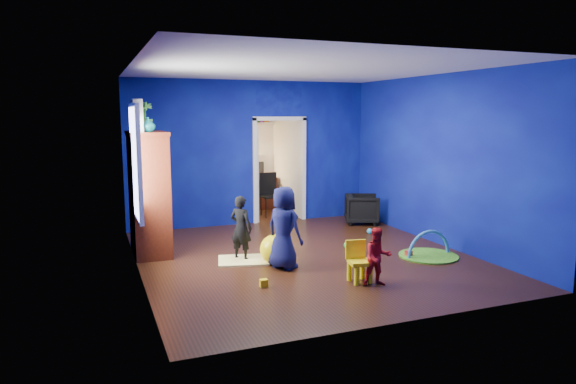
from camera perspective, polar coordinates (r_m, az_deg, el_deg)
name	(u,v)px	position (r m, az deg, el deg)	size (l,w,h in m)	color
floor	(304,257)	(8.15, 1.83, -7.22)	(5.00, 5.50, 0.01)	black
ceiling	(305,69)	(7.87, 1.93, 13.54)	(5.00, 5.50, 0.01)	white
wall_back	(252,153)	(10.45, -4.08, 4.35)	(5.00, 0.02, 2.90)	#090969
wall_front	(409,190)	(5.48, 13.26, 0.27)	(5.00, 0.02, 2.90)	#090969
wall_left	(136,172)	(7.27, -16.56, 2.15)	(0.02, 5.50, 2.90)	#090969
wall_right	(439,160)	(9.15, 16.45, 3.41)	(0.02, 5.50, 2.90)	#090969
alcove	(266,158)	(11.48, -2.50, 3.74)	(1.00, 1.75, 2.50)	silver
armchair	(362,209)	(10.64, 8.22, -1.88)	(0.64, 0.66, 0.60)	black
child_black	(241,228)	(7.91, -5.26, -4.00)	(0.37, 0.24, 1.00)	black
child_navy	(284,228)	(7.43, -0.47, -3.99)	(0.59, 0.38, 1.20)	#0F1137
toddler_red	(378,257)	(6.85, 9.94, -7.11)	(0.37, 0.29, 0.77)	red
vase	(148,125)	(8.09, -15.27, 7.23)	(0.21, 0.21, 0.22)	#0C5962
potted_plant	(144,116)	(8.61, -15.68, 8.11)	(0.26, 0.26, 0.47)	#33832F
tv_armoire	(149,193)	(8.48, -15.20, -0.12)	(0.58, 1.14, 1.96)	#41190A
crt_tv	(151,191)	(8.48, -14.94, 0.16)	(0.46, 0.70, 0.54)	silver
yellow_blanket	(243,260)	(7.94, -5.01, -7.57)	(0.75, 0.60, 0.03)	#F2E07A
hopper_ball	(275,249)	(7.73, -1.48, -6.39)	(0.45, 0.45, 0.45)	yellow
kid_chair	(360,264)	(6.98, 7.99, -7.90)	(0.28, 0.28, 0.50)	yellow
play_mat	(428,256)	(8.46, 15.34, -6.85)	(0.92, 0.92, 0.02)	green
toy_arch	(428,255)	(8.46, 15.34, -6.80)	(0.82, 0.82, 0.05)	#3F8CD8
window_left	(134,162)	(7.61, -16.71, 3.18)	(0.03, 0.95, 1.55)	white
curtain	(140,178)	(8.20, -16.14, 1.45)	(0.14, 0.42, 2.40)	slate
doorway	(279,171)	(10.68, -0.98, 2.31)	(1.16, 0.10, 2.10)	white
study_desk	(257,193)	(12.19, -3.43, -0.13)	(0.88, 0.44, 0.75)	#3D140A
desk_monitor	(256,169)	(12.23, -3.63, 2.62)	(0.40, 0.05, 0.32)	black
desk_lamp	(245,170)	(12.09, -4.81, 2.44)	(0.14, 0.14, 0.14)	#FFD88C
folding_chair	(271,196)	(11.27, -1.94, -0.39)	(0.40, 0.40, 0.92)	black
book_shelf	(255,123)	(12.15, -3.66, 7.64)	(0.88, 0.24, 0.04)	white
toy_0	(409,254)	(8.36, 13.25, -6.70)	(0.10, 0.08, 0.10)	red
toy_1	(370,231)	(9.79, 9.08, -4.30)	(0.11, 0.11, 0.11)	#239ACA
toy_2	(264,283)	(6.79, -2.72, -10.07)	(0.10, 0.08, 0.10)	yellow
toy_3	(347,245)	(8.70, 6.55, -5.88)	(0.11, 0.11, 0.11)	green
toy_4	(358,245)	(8.76, 7.82, -5.83)	(0.10, 0.08, 0.10)	#B845B7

